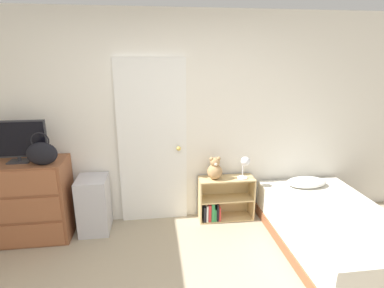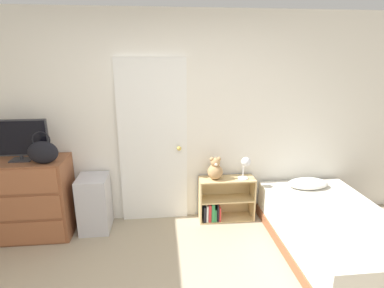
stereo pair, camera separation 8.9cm
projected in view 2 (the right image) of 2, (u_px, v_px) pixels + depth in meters
name	position (u px, v px, depth m)	size (l,w,h in m)	color
wall_back	(168.00, 121.00, 3.64)	(10.00, 0.06, 2.55)	white
door_closed	(153.00, 143.00, 3.64)	(0.82, 0.09, 2.02)	white
dresser	(33.00, 198.00, 3.43)	(0.83, 0.49, 0.93)	brown
tv	(18.00, 139.00, 3.22)	(0.62, 0.16, 0.46)	#2D2D33
handbag	(43.00, 152.00, 3.15)	(0.31, 0.12, 0.36)	black
storage_bin	(95.00, 203.00, 3.58)	(0.35, 0.39, 0.68)	silver
bookshelf	(222.00, 202.00, 3.84)	(0.70, 0.25, 0.56)	tan
teddy_bear	(215.00, 170.00, 3.69)	(0.19, 0.19, 0.29)	tan
desk_lamp	(246.00, 164.00, 3.67)	(0.15, 0.14, 0.29)	silver
bed	(333.00, 231.00, 3.21)	(1.13, 1.81, 0.56)	brown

